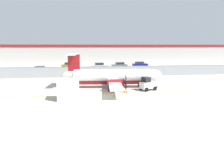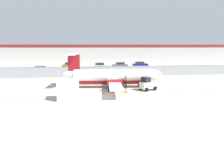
# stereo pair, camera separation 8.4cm
# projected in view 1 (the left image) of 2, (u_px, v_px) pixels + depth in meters

# --- Properties ---
(ground_plane) EXTENTS (140.00, 140.00, 0.01)m
(ground_plane) POSITION_uv_depth(u_px,v_px,m) (111.00, 94.00, 27.39)
(ground_plane) COLOR #B7B2A3
(perimeter_fence) EXTENTS (98.00, 0.10, 2.10)m
(perimeter_fence) POSITION_uv_depth(u_px,v_px,m) (100.00, 71.00, 42.96)
(perimeter_fence) COLOR gray
(perimeter_fence) RESTS_ON ground
(parking_lot_strip) EXTENTS (98.00, 17.00, 0.12)m
(parking_lot_strip) POSITION_uv_depth(u_px,v_px,m) (97.00, 70.00, 54.40)
(parking_lot_strip) COLOR #38383A
(parking_lot_strip) RESTS_ON ground
(background_building) EXTENTS (91.00, 8.10, 6.50)m
(background_building) POSITION_uv_depth(u_px,v_px,m) (93.00, 54.00, 72.15)
(background_building) COLOR #BCB7B2
(background_building) RESTS_ON ground
(commuter_airplane) EXTENTS (14.74, 16.08, 4.92)m
(commuter_airplane) POSITION_uv_depth(u_px,v_px,m) (115.00, 77.00, 31.73)
(commuter_airplane) COLOR white
(commuter_airplane) RESTS_ON ground
(baggage_tug) EXTENTS (2.58, 2.09, 1.88)m
(baggage_tug) POSITION_uv_depth(u_px,v_px,m) (148.00, 84.00, 29.81)
(baggage_tug) COLOR silver
(baggage_tug) RESTS_ON ground
(ground_crew_worker) EXTENTS (0.55, 0.42, 1.70)m
(ground_crew_worker) POSITION_uv_depth(u_px,v_px,m) (109.00, 84.00, 29.03)
(ground_crew_worker) COLOR #191E4C
(ground_crew_worker) RESTS_ON ground
(cargo_container) EXTENTS (2.50, 2.12, 2.20)m
(cargo_container) POSITION_uv_depth(u_px,v_px,m) (68.00, 90.00, 24.69)
(cargo_container) COLOR silver
(cargo_container) RESTS_ON ground
(traffic_cone_near_left) EXTENTS (0.36, 0.36, 0.64)m
(traffic_cone_near_left) POSITION_uv_depth(u_px,v_px,m) (127.00, 90.00, 28.26)
(traffic_cone_near_left) COLOR orange
(traffic_cone_near_left) RESTS_ON ground
(traffic_cone_near_right) EXTENTS (0.36, 0.36, 0.64)m
(traffic_cone_near_right) POSITION_uv_depth(u_px,v_px,m) (112.00, 90.00, 28.84)
(traffic_cone_near_right) COLOR orange
(traffic_cone_near_right) RESTS_ON ground
(parked_car_0) EXTENTS (4.40, 2.45, 1.58)m
(parked_car_0) POSITION_uv_depth(u_px,v_px,m) (40.00, 70.00, 47.71)
(parked_car_0) COLOR gray
(parked_car_0) RESTS_ON parking_lot_strip
(parked_car_1) EXTENTS (4.30, 2.21, 1.58)m
(parked_car_1) POSITION_uv_depth(u_px,v_px,m) (70.00, 65.00, 58.52)
(parked_car_1) COLOR #B28C19
(parked_car_1) RESTS_ON parking_lot_strip
(parked_car_2) EXTENTS (4.21, 2.01, 1.58)m
(parked_car_2) POSITION_uv_depth(u_px,v_px,m) (100.00, 66.00, 57.14)
(parked_car_2) COLOR silver
(parked_car_2) RESTS_ON parking_lot_strip
(parked_car_3) EXTENTS (4.25, 2.09, 1.58)m
(parked_car_3) POSITION_uv_depth(u_px,v_px,m) (119.00, 65.00, 58.96)
(parked_car_3) COLOR slate
(parked_car_3) RESTS_ON parking_lot_strip
(parked_car_4) EXTENTS (4.29, 2.18, 1.58)m
(parked_car_4) POSITION_uv_depth(u_px,v_px,m) (140.00, 64.00, 61.47)
(parked_car_4) COLOR navy
(parked_car_4) RESTS_ON parking_lot_strip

